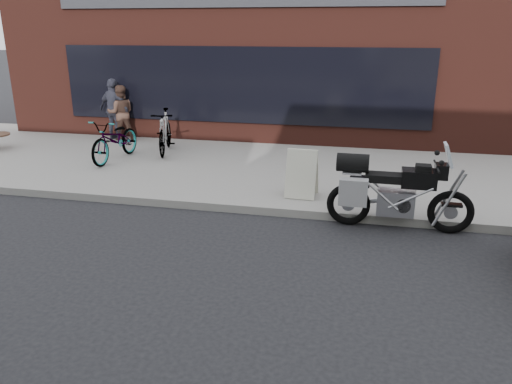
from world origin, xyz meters
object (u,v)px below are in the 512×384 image
Objects in this scene: bicycle_rear at (165,132)px; sandwich_sign at (302,173)px; cafe_patron_left at (121,113)px; motorcycle at (390,192)px; cafe_patron_right at (114,109)px; bicycle_front at (115,139)px.

bicycle_rear is 4.61m from sandwich_sign.
motorcycle is at bearing 120.27° from cafe_patron_left.
cafe_patron_right is at bearing 147.94° from motorcycle.
bicycle_rear is (-5.36, 3.53, 0.05)m from motorcycle.
motorcycle reaches higher than sandwich_sign.
sandwich_sign is at bearing 119.54° from cafe_patron_left.
bicycle_front reaches higher than sandwich_sign.
sandwich_sign is 6.73m from cafe_patron_left.
cafe_patron_left reaches higher than sandwich_sign.
cafe_patron_right is (-1.11, 2.13, 0.35)m from bicycle_front.
cafe_patron_right is at bearing 134.68° from bicycle_rear.
motorcycle is 6.75m from bicycle_front.
cafe_patron_left reaches higher than bicycle_rear.
motorcycle is 1.23× the size of bicycle_front.
motorcycle is 6.42m from bicycle_rear.
motorcycle reaches higher than bicycle_rear.
cafe_patron_right is (-5.78, 3.80, 0.40)m from sandwich_sign.
motorcycle is at bearing -47.69° from bicycle_rear.
bicycle_front is 1.25× the size of cafe_patron_left.
sandwich_sign is (4.67, -1.67, -0.05)m from bicycle_front.
motorcycle is 1.55× the size of cafe_patron_left.
bicycle_rear is 2.12m from cafe_patron_left.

